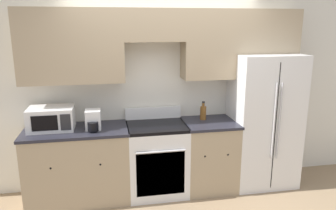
# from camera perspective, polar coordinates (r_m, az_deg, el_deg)

# --- Properties ---
(ground_plane) EXTENTS (12.00, 12.00, 0.00)m
(ground_plane) POSITION_cam_1_polar(r_m,az_deg,el_deg) (4.28, 0.81, -16.56)
(ground_plane) COLOR #937A5B
(wall_back) EXTENTS (8.00, 0.39, 2.60)m
(wall_back) POSITION_cam_1_polar(r_m,az_deg,el_deg) (4.30, -0.57, 5.88)
(wall_back) COLOR silver
(wall_back) RESTS_ON ground_plane
(lower_cabinets_left) EXTENTS (1.26, 0.64, 0.93)m
(lower_cabinets_left) POSITION_cam_1_polar(r_m,az_deg,el_deg) (4.29, -15.33, -10.00)
(lower_cabinets_left) COLOR tan
(lower_cabinets_left) RESTS_ON ground_plane
(lower_cabinets_right) EXTENTS (0.69, 0.64, 0.93)m
(lower_cabinets_right) POSITION_cam_1_polar(r_m,az_deg,el_deg) (4.47, 7.10, -8.59)
(lower_cabinets_right) COLOR tan
(lower_cabinets_right) RESTS_ON ground_plane
(oven_range) EXTENTS (0.75, 0.65, 1.09)m
(oven_range) POSITION_cam_1_polar(r_m,az_deg,el_deg) (4.32, -1.97, -9.28)
(oven_range) COLOR white
(oven_range) RESTS_ON ground_plane
(refrigerator) EXTENTS (0.87, 0.78, 1.79)m
(refrigerator) POSITION_cam_1_polar(r_m,az_deg,el_deg) (4.67, 16.02, -2.47)
(refrigerator) COLOR white
(refrigerator) RESTS_ON ground_plane
(microwave) EXTENTS (0.53, 0.38, 0.27)m
(microwave) POSITION_cam_1_polar(r_m,az_deg,el_deg) (4.17, -19.65, -2.24)
(microwave) COLOR white
(microwave) RESTS_ON lower_cabinets_left
(bottle) EXTENTS (0.08, 0.08, 0.25)m
(bottle) POSITION_cam_1_polar(r_m,az_deg,el_deg) (4.38, 6.14, -1.28)
(bottle) COLOR brown
(bottle) RESTS_ON lower_cabinets_right
(coffee_maker) EXTENTS (0.18, 0.28, 0.24)m
(coffee_maker) POSITION_cam_1_polar(r_m,az_deg,el_deg) (4.05, -12.91, -2.66)
(coffee_maker) COLOR white
(coffee_maker) RESTS_ON lower_cabinets_left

